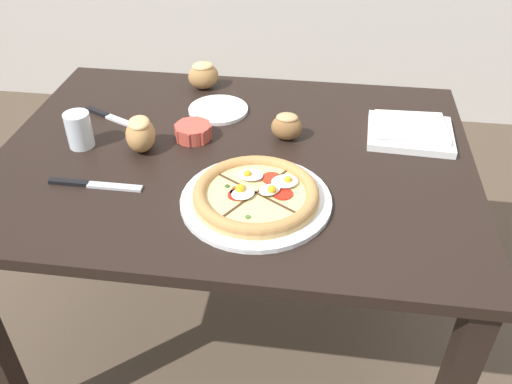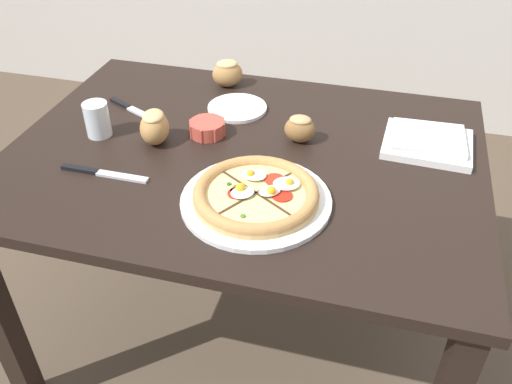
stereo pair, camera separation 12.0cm
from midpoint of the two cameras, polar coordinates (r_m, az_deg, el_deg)
The scene contains 12 objects.
ground_plane at distance 1.88m, azimuth 0.91°, elevation -14.62°, with size 12.00×12.00×0.00m, color brown.
dining_table at distance 1.45m, azimuth 1.15°, elevation 0.87°, with size 1.21×0.90×0.72m.
pizza at distance 1.21m, azimuth 2.87°, elevation -0.48°, with size 0.34×0.34×0.05m.
ramekin_bowl at distance 1.46m, azimuth -2.79°, elevation 6.71°, with size 0.10×0.10×0.04m.
napkin_folded at distance 1.49m, azimuth 19.87°, elevation 4.90°, with size 0.23×0.20×0.04m.
bread_piece_near at distance 1.42m, azimuth -8.28°, elevation 6.77°, with size 0.10×0.11×0.09m.
bread_piece_mid at distance 1.43m, azimuth 7.08°, elevation 6.60°, with size 0.08×0.06×0.07m.
bread_piece_far at distance 1.71m, azimuth -0.97°, elevation 12.39°, with size 0.11×0.10×0.08m.
knife_main at distance 1.34m, azimuth -13.37°, elevation 1.85°, with size 0.23×0.02×0.01m.
knife_spare at distance 1.61m, azimuth -10.83°, elevation 8.51°, with size 0.18×0.10×0.01m.
water_glass at distance 1.49m, azimuth -14.13°, elevation 7.17°, with size 0.07×0.07×0.09m.
side_saucer at distance 1.58m, azimuth 0.20°, elevation 8.77°, with size 0.17×0.17×0.01m.
Camera 2 is at (0.34, -1.13, 1.48)m, focal length 38.00 mm.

